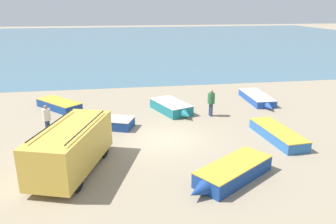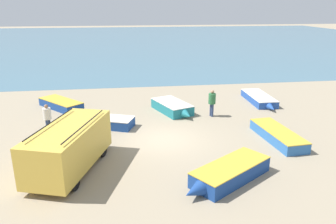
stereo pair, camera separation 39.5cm
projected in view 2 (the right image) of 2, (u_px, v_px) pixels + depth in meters
name	position (u px, v px, depth m)	size (l,w,h in m)	color
ground_plane	(164.00, 140.00, 17.73)	(200.00, 200.00, 0.00)	gray
sea_water	(131.00, 40.00, 66.62)	(120.00, 80.00, 0.01)	#477084
parked_van	(70.00, 146.00, 14.22)	(3.43, 5.41, 2.18)	gold
fishing_rowboat_0	(276.00, 134.00, 17.77)	(1.61, 4.91, 0.58)	#2D66AD
fishing_rowboat_1	(60.00, 104.00, 23.15)	(3.61, 3.88, 0.58)	navy
fishing_rowboat_2	(173.00, 107.00, 22.19)	(2.65, 4.01, 0.67)	#1E757F
fishing_rowboat_3	(228.00, 173.00, 13.53)	(4.31, 3.36, 0.68)	navy
fishing_rowboat_4	(259.00, 99.00, 24.43)	(1.57, 4.76, 0.53)	#234CA3
fishing_rowboat_5	(103.00, 122.00, 19.63)	(4.18, 2.48, 0.58)	navy
fisherman_0	(212.00, 101.00, 21.14)	(0.46, 0.46, 1.77)	navy
fisherman_1	(47.00, 116.00, 18.43)	(0.44, 0.44, 1.68)	navy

